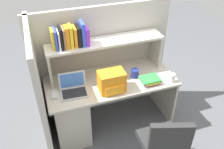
% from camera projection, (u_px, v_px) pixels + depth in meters
% --- Properties ---
extents(ground_plane, '(8.00, 8.00, 0.00)m').
position_uv_depth(ground_plane, '(111.00, 121.00, 3.45)').
color(ground_plane, '#595B60').
extents(desk, '(1.60, 0.70, 0.73)m').
position_uv_depth(desk, '(82.00, 106.00, 3.12)').
color(desk, beige).
rests_on(desk, ground_plane).
extents(cubicle_partition_rear, '(1.84, 0.05, 1.55)m').
position_uv_depth(cubicle_partition_rear, '(102.00, 62.00, 3.30)').
color(cubicle_partition_rear, '#B2ADA0').
rests_on(cubicle_partition_rear, ground_plane).
extents(cubicle_partition_left, '(0.05, 1.06, 1.55)m').
position_uv_depth(cubicle_partition_left, '(40.00, 94.00, 2.74)').
color(cubicle_partition_left, '#B2ADA0').
rests_on(cubicle_partition_left, ground_plane).
extents(overhead_hutch, '(1.44, 0.28, 0.45)m').
position_uv_depth(overhead_hutch, '(105.00, 48.00, 2.98)').
color(overhead_hutch, '#BCB7AC').
rests_on(overhead_hutch, desk).
extents(reference_books_on_shelf, '(0.41, 0.19, 0.28)m').
position_uv_depth(reference_books_on_shelf, '(71.00, 36.00, 2.75)').
color(reference_books_on_shelf, yellow).
rests_on(reference_books_on_shelf, overhead_hutch).
extents(laptop, '(0.33, 0.27, 0.22)m').
position_uv_depth(laptop, '(74.00, 88.00, 2.82)').
color(laptop, '#B7BABF').
rests_on(laptop, desk).
extents(backpack, '(0.30, 0.23, 0.25)m').
position_uv_depth(backpack, '(112.00, 82.00, 2.81)').
color(backpack, orange).
rests_on(backpack, desk).
extents(computer_mouse, '(0.08, 0.11, 0.03)m').
position_uv_depth(computer_mouse, '(55.00, 96.00, 2.77)').
color(computer_mouse, silver).
rests_on(computer_mouse, desk).
extents(paper_cup, '(0.08, 0.08, 0.11)m').
position_uv_depth(paper_cup, '(172.00, 78.00, 2.98)').
color(paper_cup, white).
rests_on(paper_cup, desk).
extents(snack_canister, '(0.10, 0.10, 0.11)m').
position_uv_depth(snack_canister, '(135.00, 73.00, 3.05)').
color(snack_canister, navy).
rests_on(snack_canister, desk).
extents(desk_book_stack, '(0.24, 0.18, 0.07)m').
position_uv_depth(desk_book_stack, '(150.00, 80.00, 2.97)').
color(desk_book_stack, purple).
rests_on(desk_book_stack, desk).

